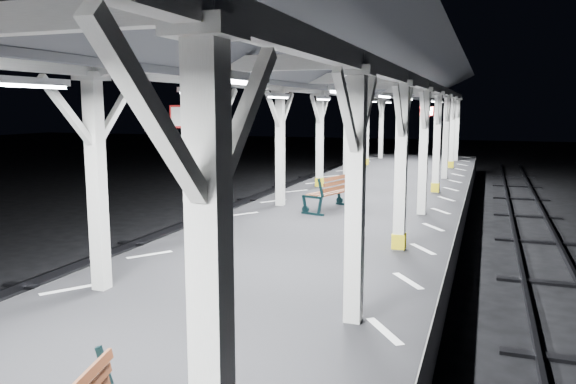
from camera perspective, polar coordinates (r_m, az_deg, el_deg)
The scene contains 7 objects.
ground at distance 10.38m, azimuth -1.99°, elevation -12.92°, with size 120.00×120.00×0.00m, color black.
platform at distance 10.21m, azimuth -2.00°, elevation -10.31°, with size 6.00×50.00×1.00m, color black.
hazard_stripes_left at distance 11.16m, azimuth -13.87°, elevation -6.20°, with size 1.00×48.00×0.01m, color silver.
hazard_stripes_right at distance 9.47m, azimuth 12.08°, elevation -8.82°, with size 1.00×48.00×0.01m, color silver.
track_left at distance 12.95m, azimuth -23.30°, elevation -8.85°, with size 2.20×60.00×0.16m.
canopy at distance 9.67m, azimuth -2.17°, elevation 13.05°, with size 5.40×49.00×4.65m.
bench_mid at distance 15.38m, azimuth 4.67°, elevation 0.07°, with size 1.16×1.96×1.00m.
Camera 1 is at (3.56, -8.97, 3.81)m, focal length 35.00 mm.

